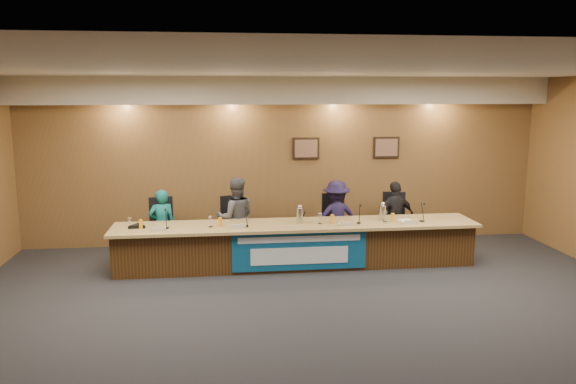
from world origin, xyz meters
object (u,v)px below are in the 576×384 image
object	(u,v)px
panelist_c	(336,218)
office_chair_d	(393,225)
carafe_mid	(300,216)
panelist_a	(162,225)
dais_body	(296,246)
office_chair_c	(335,227)
banner	(300,251)
panelist_d	(395,217)
office_chair_b	(236,230)
panelist_b	(236,218)
office_chair_a	(163,232)
carafe_right	(383,213)
speakerphone	(137,226)

from	to	relation	value
panelist_c	office_chair_d	bearing A→B (deg)	179.54
carafe_mid	panelist_a	bearing A→B (deg)	164.41
dais_body	office_chair_c	bearing A→B (deg)	41.22
office_chair_c	office_chair_d	distance (m)	1.11
banner	office_chair_c	distance (m)	1.40
panelist_d	office_chair_b	bearing A→B (deg)	-15.52
panelist_b	carafe_mid	distance (m)	1.25
panelist_a	carafe_mid	size ratio (longest dim) A/B	4.90
office_chair_d	panelist_d	bearing A→B (deg)	-73.12
office_chair_d	banner	bearing A→B (deg)	-132.66
dais_body	office_chair_b	distance (m)	1.23
office_chair_b	office_chair_a	bearing A→B (deg)	162.80
panelist_b	carafe_right	world-z (taller)	panelist_b
banner	office_chair_b	distance (m)	1.51
panelist_c	office_chair_b	world-z (taller)	panelist_c
panelist_a	carafe_right	distance (m)	3.84
panelist_b	office_chair_b	xyz separation A→B (m)	(0.00, 0.10, -0.25)
panelist_b	panelist_d	size ratio (longest dim) A/B	1.10
banner	office_chair_d	distance (m)	2.23
panelist_d	speakerphone	distance (m)	4.58
office_chair_d	speakerphone	distance (m)	4.60
banner	speakerphone	bearing A→B (deg)	171.61
office_chair_d	office_chair_a	bearing A→B (deg)	-163.12
dais_body	banner	xyz separation A→B (m)	(0.00, -0.41, 0.03)
carafe_mid	office_chair_b	bearing A→B (deg)	144.38
office_chair_b	panelist_c	bearing A→B (deg)	-20.35
panelist_b	panelist_d	world-z (taller)	panelist_b
banner	office_chair_b	bearing A→B (deg)	131.41
office_chair_c	office_chair_d	bearing A→B (deg)	1.06
office_chair_b	carafe_right	xyz separation A→B (m)	(2.50, -0.70, 0.40)
speakerphone	office_chair_d	bearing A→B (deg)	9.34
speakerphone	carafe_mid	bearing A→B (deg)	-0.17
panelist_c	panelist_b	bearing A→B (deg)	-5.62
carafe_right	speakerphone	size ratio (longest dim) A/B	0.80
dais_body	office_chair_a	bearing A→B (deg)	162.63
panelist_b	panelist_c	xyz separation A→B (m)	(1.81, 0.00, -0.05)
carafe_right	speakerphone	bearing A→B (deg)	-179.32
carafe_mid	carafe_right	bearing A→B (deg)	2.25
speakerphone	office_chair_c	bearing A→B (deg)	12.27
office_chair_c	carafe_right	bearing A→B (deg)	-44.47
banner	panelist_d	size ratio (longest dim) A/B	1.66
panelist_b	office_chair_d	world-z (taller)	panelist_b
office_chair_d	carafe_right	distance (m)	0.91
panelist_d	office_chair_b	size ratio (longest dim) A/B	2.76
banner	panelist_c	world-z (taller)	panelist_c
panelist_d	office_chair_c	size ratio (longest dim) A/B	2.76
office_chair_d	speakerphone	world-z (taller)	speakerphone
banner	office_chair_a	distance (m)	2.55
panelist_d	office_chair_b	distance (m)	2.93
panelist_b	office_chair_d	bearing A→B (deg)	176.85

